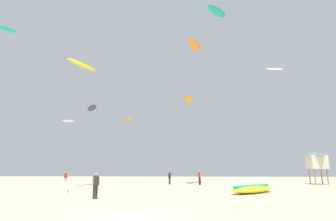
{
  "coord_description": "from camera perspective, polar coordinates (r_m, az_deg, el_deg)",
  "views": [
    {
      "loc": [
        2.14,
        -11.04,
        1.88
      ],
      "look_at": [
        0.0,
        19.91,
        8.62
      ],
      "focal_mm": 28.89,
      "sensor_mm": 36.0,
      "label": 1
    }
  ],
  "objects": [
    {
      "name": "person_midground",
      "position": [
        38.67,
        -20.81,
        -12.95
      ],
      "size": [
        0.44,
        0.35,
        1.54
      ],
      "rotation": [
        0.0,
        0.0,
        2.15
      ],
      "color": "silver",
      "rests_on": "ground"
    },
    {
      "name": "kite_aloft_3",
      "position": [
        36.8,
        4.19,
        2.32
      ],
      "size": [
        1.25,
        4.02,
        0.78
      ],
      "color": "orange"
    },
    {
      "name": "person_foreground",
      "position": [
        18.85,
        -15.02,
        -14.64
      ],
      "size": [
        0.4,
        0.44,
        1.66
      ],
      "rotation": [
        0.0,
        0.0,
        2.42
      ],
      "color": "#2D2D33",
      "rests_on": "ground"
    },
    {
      "name": "kite_aloft_0",
      "position": [
        39.68,
        5.62,
        13.53
      ],
      "size": [
        2.43,
        4.39,
        0.54
      ],
      "color": "orange"
    },
    {
      "name": "kite_aloft_6",
      "position": [
        44.82,
        10.21,
        19.93
      ],
      "size": [
        3.84,
        3.85,
        1.05
      ],
      "color": "#19B29E"
    },
    {
      "name": "kite_aloft_5",
      "position": [
        37.15,
        -30.98,
        14.53
      ],
      "size": [
        2.11,
        2.3,
        0.49
      ],
      "color": "#19B29E"
    },
    {
      "name": "kite_aloft_7",
      "position": [
        41.18,
        -15.75,
        0.5
      ],
      "size": [
        2.93,
        4.31,
        0.58
      ],
      "color": "#2D2D33"
    },
    {
      "name": "kite_aloft_8",
      "position": [
        57.68,
        -20.26,
        -2.11
      ],
      "size": [
        2.44,
        1.68,
        0.51
      ],
      "color": "white"
    },
    {
      "name": "kite_aloft_1",
      "position": [
        57.8,
        21.62,
        8.12
      ],
      "size": [
        3.34,
        1.3,
        0.83
      ],
      "color": "white"
    },
    {
      "name": "ground_plane",
      "position": [
        11.4,
        -7.43,
        -21.67
      ],
      "size": [
        120.0,
        120.0,
        0.0
      ],
      "primitive_type": "plane",
      "color": "#C6B28C"
    },
    {
      "name": "kite_aloft_4",
      "position": [
        33.94,
        -17.63,
        9.13
      ],
      "size": [
        3.01,
        4.54,
        1.11
      ],
      "color": "yellow"
    },
    {
      "name": "kite_aloft_9",
      "position": [
        52.48,
        -8.51,
        -1.83
      ],
      "size": [
        2.73,
        1.72,
        0.31
      ],
      "color": "orange"
    },
    {
      "name": "kite_grounded_near",
      "position": [
        23.57,
        17.32,
        -15.54
      ],
      "size": [
        4.89,
        5.08,
        0.71
      ],
      "color": "yellow",
      "rests_on": "ground"
    },
    {
      "name": "cooler_box",
      "position": [
        24.03,
        -20.99,
        -15.59
      ],
      "size": [
        0.56,
        0.36,
        0.32
      ],
      "primitive_type": "cube",
      "color": "white",
      "rests_on": "ground"
    },
    {
      "name": "person_right",
      "position": [
        34.18,
        6.7,
        -13.65
      ],
      "size": [
        0.39,
        0.54,
        1.72
      ],
      "rotation": [
        0.0,
        0.0,
        3.53
      ],
      "color": "black",
      "rests_on": "ground"
    },
    {
      "name": "lifeguard_tower",
      "position": [
        39.77,
        28.84,
        -9.08
      ],
      "size": [
        2.3,
        2.3,
        4.15
      ],
      "color": "#8C704C",
      "rests_on": "ground"
    },
    {
      "name": "person_left",
      "position": [
        35.07,
        0.36,
        -13.86
      ],
      "size": [
        0.36,
        0.42,
        1.55
      ],
      "rotation": [
        0.0,
        0.0,
        0.68
      ],
      "color": "navy",
      "rests_on": "ground"
    }
  ]
}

